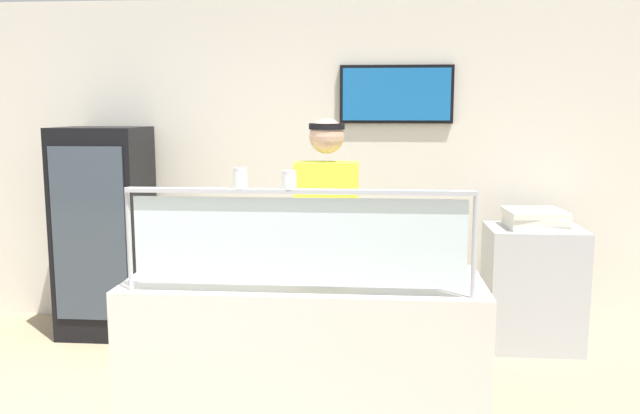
% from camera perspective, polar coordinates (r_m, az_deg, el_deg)
% --- Properties ---
extents(ground_plane, '(12.00, 12.00, 0.00)m').
position_cam_1_polar(ground_plane, '(4.33, -0.35, -16.25)').
color(ground_plane, tan).
rests_on(ground_plane, ground).
extents(shop_rear_unit, '(6.22, 0.13, 2.70)m').
position_cam_1_polar(shop_rear_unit, '(5.50, 1.14, 3.76)').
color(shop_rear_unit, silver).
rests_on(shop_rear_unit, ground).
extents(serving_counter, '(1.82, 0.71, 0.95)m').
position_cam_1_polar(serving_counter, '(3.55, -1.30, -13.62)').
color(serving_counter, silver).
rests_on(serving_counter, ground).
extents(sneeze_guard, '(1.64, 0.06, 0.50)m').
position_cam_1_polar(sneeze_guard, '(3.05, -1.93, -1.97)').
color(sneeze_guard, '#B2B5BC').
rests_on(sneeze_guard, serving_counter).
extents(pizza_tray, '(0.45, 0.45, 0.04)m').
position_cam_1_polar(pizza_tray, '(3.45, 0.53, -5.71)').
color(pizza_tray, '#9EA0A8').
rests_on(pizza_tray, serving_counter).
extents(pizza_server, '(0.12, 0.29, 0.01)m').
position_cam_1_polar(pizza_server, '(3.42, 0.94, -5.44)').
color(pizza_server, '#ADAFB7').
rests_on(pizza_server, pizza_tray).
extents(parmesan_shaker, '(0.06, 0.06, 0.10)m').
position_cam_1_polar(parmesan_shaker, '(3.06, -6.93, 2.39)').
color(parmesan_shaker, white).
rests_on(parmesan_shaker, sneeze_guard).
extents(pepper_flake_shaker, '(0.07, 0.07, 0.09)m').
position_cam_1_polar(pepper_flake_shaker, '(3.02, -2.69, 2.27)').
color(pepper_flake_shaker, white).
rests_on(pepper_flake_shaker, sneeze_guard).
extents(worker_figure, '(0.41, 0.50, 1.76)m').
position_cam_1_polar(worker_figure, '(3.99, 0.63, -3.17)').
color(worker_figure, '#23232D').
rests_on(worker_figure, ground).
extents(drink_fridge, '(0.67, 0.60, 1.67)m').
position_cam_1_polar(drink_fridge, '(5.55, -18.19, -2.04)').
color(drink_fridge, black).
rests_on(drink_fridge, ground).
extents(prep_shelf, '(0.70, 0.55, 0.93)m').
position_cam_1_polar(prep_shelf, '(5.30, 17.98, -6.65)').
color(prep_shelf, '#B7BABF').
rests_on(prep_shelf, ground).
extents(pizza_box_stack, '(0.44, 0.44, 0.14)m').
position_cam_1_polar(pizza_box_stack, '(5.19, 18.21, -0.97)').
color(pizza_box_stack, silver).
rests_on(pizza_box_stack, prep_shelf).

